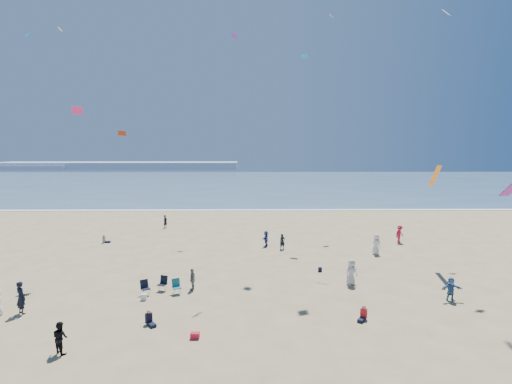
{
  "coord_description": "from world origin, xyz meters",
  "views": [
    {
      "loc": [
        1.73,
        -16.02,
        9.55
      ],
      "look_at": [
        2.0,
        8.0,
        6.92
      ],
      "focal_mm": 28.0,
      "sensor_mm": 36.0,
      "label": 1
    }
  ],
  "objects": [
    {
      "name": "headland_far",
      "position": [
        -60.0,
        170.0,
        1.6
      ],
      "size": [
        110.0,
        20.0,
        3.2
      ],
      "primitive_type": "cube",
      "color": "#7A8EA8",
      "rests_on": "ground"
    },
    {
      "name": "headland_near",
      "position": [
        -100.0,
        165.0,
        1.0
      ],
      "size": [
        40.0,
        14.0,
        2.0
      ],
      "primitive_type": "cube",
      "color": "#7A8EA8",
      "rests_on": "ground"
    },
    {
      "name": "white_tote",
      "position": [
        -5.09,
        8.37,
        0.2
      ],
      "size": [
        0.35,
        0.2,
        0.4
      ],
      "primitive_type": "cube",
      "color": "white",
      "rests_on": "ground"
    },
    {
      "name": "standing_flyers",
      "position": [
        4.84,
        13.67,
        0.83
      ],
      "size": [
        30.73,
        36.01,
        1.93
      ],
      "color": "red",
      "rests_on": "ground"
    },
    {
      "name": "navy_bag",
      "position": [
        7.06,
        14.09,
        0.17
      ],
      "size": [
        0.28,
        0.18,
        0.34
      ],
      "primitive_type": "cube",
      "color": "black",
      "rests_on": "ground"
    },
    {
      "name": "ocean",
      "position": [
        0.0,
        95.0,
        0.03
      ],
      "size": [
        220.0,
        100.0,
        0.06
      ],
      "primitive_type": "cube",
      "color": "#476B84",
      "rests_on": "ground"
    },
    {
      "name": "surf_line",
      "position": [
        0.0,
        45.0,
        0.04
      ],
      "size": [
        220.0,
        1.2,
        0.08
      ],
      "primitive_type": "cube",
      "color": "white",
      "rests_on": "ground"
    },
    {
      "name": "seated_group",
      "position": [
        0.29,
        4.09,
        0.42
      ],
      "size": [
        22.19,
        32.1,
        0.84
      ],
      "color": "silver",
      "rests_on": "ground"
    },
    {
      "name": "ground",
      "position": [
        0.0,
        0.0,
        0.0
      ],
      "size": [
        220.0,
        220.0,
        0.0
      ],
      "primitive_type": "plane",
      "color": "tan",
      "rests_on": "ground"
    },
    {
      "name": "chair_cluster",
      "position": [
        -4.22,
        9.52,
        0.5
      ],
      "size": [
        2.82,
        1.6,
        1.0
      ],
      "color": "black",
      "rests_on": "ground"
    },
    {
      "name": "kites_aloft",
      "position": [
        8.74,
        12.44,
        15.36
      ],
      "size": [
        40.73,
        40.44,
        28.93
      ],
      "color": "#FE5F21",
      "rests_on": "ground"
    },
    {
      "name": "black_backpack",
      "position": [
        -3.43,
        10.63,
        0.19
      ],
      "size": [
        0.3,
        0.22,
        0.38
      ],
      "primitive_type": "cube",
      "color": "black",
      "rests_on": "ground"
    },
    {
      "name": "cooler",
      "position": [
        -1.14,
        3.22,
        0.15
      ],
      "size": [
        0.45,
        0.3,
        0.3
      ],
      "primitive_type": "cube",
      "color": "red",
      "rests_on": "ground"
    }
  ]
}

